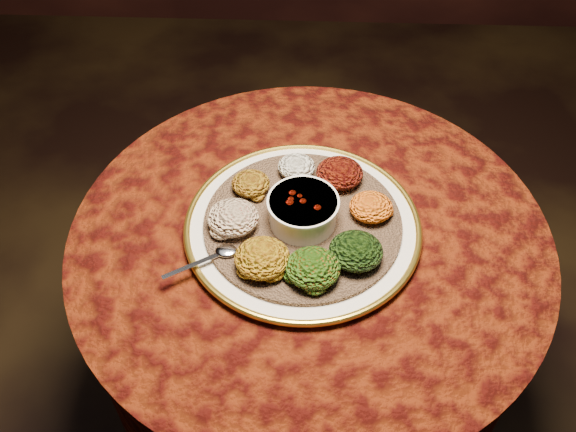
{
  "coord_description": "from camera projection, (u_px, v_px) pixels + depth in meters",
  "views": [
    {
      "loc": [
        -0.01,
        -0.83,
        1.7
      ],
      "look_at": [
        -0.04,
        0.02,
        0.76
      ],
      "focal_mm": 40.0,
      "sensor_mm": 36.0,
      "label": 1
    }
  ],
  "objects": [
    {
      "name": "platter",
      "position": [
        303.0,
        226.0,
        1.27
      ],
      "size": [
        0.47,
        0.47,
        0.02
      ],
      "rotation": [
        0.0,
        0.0,
        0.05
      ],
      "color": "silver",
      "rests_on": "table"
    },
    {
      "name": "portion_timatim",
      "position": [
        233.0,
        218.0,
        1.23
      ],
      "size": [
        0.1,
        0.1,
        0.05
      ],
      "primitive_type": "ellipsoid",
      "color": "maroon",
      "rests_on": "injera"
    },
    {
      "name": "portion_kitfo",
      "position": [
        340.0,
        173.0,
        1.31
      ],
      "size": [
        0.1,
        0.09,
        0.05
      ],
      "primitive_type": "ellipsoid",
      "color": "black",
      "rests_on": "injera"
    },
    {
      "name": "portion_shiro",
      "position": [
        251.0,
        183.0,
        1.3
      ],
      "size": [
        0.08,
        0.07,
        0.04
      ],
      "primitive_type": "ellipsoid",
      "color": "#8C6410",
      "rests_on": "injera"
    },
    {
      "name": "injera",
      "position": [
        303.0,
        223.0,
        1.26
      ],
      "size": [
        0.39,
        0.39,
        0.01
      ],
      "primitive_type": "cylinder",
      "rotation": [
        0.0,
        0.0,
        -0.0
      ],
      "color": "#886244",
      "rests_on": "platter"
    },
    {
      "name": "table",
      "position": [
        308.0,
        286.0,
        1.41
      ],
      "size": [
        0.96,
        0.96,
        0.73
      ],
      "color": "black",
      "rests_on": "ground"
    },
    {
      "name": "stew_bowl",
      "position": [
        303.0,
        209.0,
        1.23
      ],
      "size": [
        0.14,
        0.14,
        0.06
      ],
      "color": "white",
      "rests_on": "injera"
    },
    {
      "name": "portion_ayib",
      "position": [
        296.0,
        167.0,
        1.33
      ],
      "size": [
        0.08,
        0.07,
        0.04
      ],
      "primitive_type": "ellipsoid",
      "color": "white",
      "rests_on": "injera"
    },
    {
      "name": "spoon",
      "position": [
        221.0,
        253.0,
        1.2
      ],
      "size": [
        0.13,
        0.09,
        0.01
      ],
      "rotation": [
        0.0,
        0.0,
        -2.6
      ],
      "color": "silver",
      "rests_on": "injera"
    },
    {
      "name": "portion_mixveg",
      "position": [
        313.0,
        268.0,
        1.15
      ],
      "size": [
        0.1,
        0.1,
        0.05
      ],
      "primitive_type": "ellipsoid",
      "color": "#AA2C0A",
      "rests_on": "injera"
    },
    {
      "name": "portion_kik",
      "position": [
        262.0,
        258.0,
        1.16
      ],
      "size": [
        0.1,
        0.1,
        0.05
      ],
      "primitive_type": "ellipsoid",
      "color": "#9F760E",
      "rests_on": "injera"
    },
    {
      "name": "portion_tikil",
      "position": [
        371.0,
        207.0,
        1.25
      ],
      "size": [
        0.09,
        0.08,
        0.04
      ],
      "primitive_type": "ellipsoid",
      "color": "#C88D10",
      "rests_on": "injera"
    },
    {
      "name": "portion_gomen",
      "position": [
        356.0,
        251.0,
        1.18
      ],
      "size": [
        0.1,
        0.1,
        0.05
      ],
      "primitive_type": "ellipsoid",
      "color": "black",
      "rests_on": "injera"
    }
  ]
}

